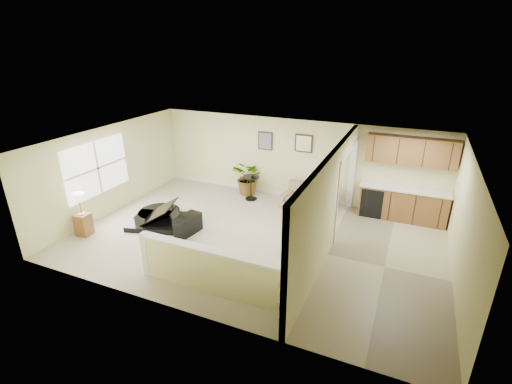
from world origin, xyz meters
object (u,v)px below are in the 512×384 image
at_px(accent_table, 251,185).
at_px(piano, 157,204).
at_px(small_plant, 319,206).
at_px(loveseat, 308,198).
at_px(piano_bench, 188,224).
at_px(palm_plant, 249,178).
at_px(lamp_stand, 82,217).

bearing_deg(accent_table, piano, -124.67).
bearing_deg(accent_table, small_plant, -5.62).
bearing_deg(accent_table, loveseat, 2.23).
bearing_deg(piano_bench, piano, 168.70).
relative_size(piano_bench, palm_plant, 0.59).
relative_size(piano, small_plant, 3.19).
bearing_deg(accent_table, palm_plant, 123.28).
xyz_separation_m(piano_bench, lamp_stand, (-2.42, -1.13, 0.24)).
bearing_deg(accent_table, piano_bench, -102.49).
bearing_deg(piano, lamp_stand, -149.86).
bearing_deg(small_plant, accent_table, 174.38).
bearing_deg(small_plant, palm_plant, 166.68).
bearing_deg(lamp_stand, palm_plant, 56.44).
xyz_separation_m(palm_plant, small_plant, (2.49, -0.59, -0.31)).
xyz_separation_m(piano_bench, loveseat, (2.43, 2.75, 0.09)).
bearing_deg(piano, piano_bench, -26.98).
height_order(piano_bench, loveseat, loveseat).
distance_m(loveseat, accent_table, 1.84).
bearing_deg(lamp_stand, accent_table, 51.65).
distance_m(piano, accent_table, 2.99).
distance_m(accent_table, lamp_stand, 4.86).
xyz_separation_m(loveseat, lamp_stand, (-4.85, -3.88, 0.15)).
bearing_deg(lamp_stand, piano, 45.83).
distance_m(palm_plant, lamp_stand, 5.01).
relative_size(accent_table, palm_plant, 0.60).
relative_size(piano, piano_bench, 2.51).
bearing_deg(loveseat, accent_table, -168.75).
bearing_deg(loveseat, palm_plant, -179.12).
bearing_deg(small_plant, piano, -150.52).
distance_m(piano_bench, loveseat, 3.67).
xyz_separation_m(accent_table, palm_plant, (-0.24, 0.37, 0.07)).
xyz_separation_m(piano_bench, small_plant, (2.85, 2.45, 0.00)).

